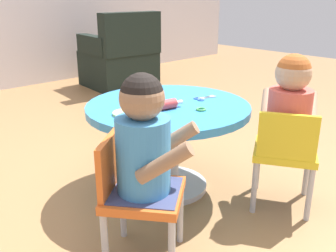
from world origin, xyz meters
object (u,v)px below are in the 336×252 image
object	(u,v)px
child_chair_left	(136,192)
craft_scissors	(203,98)
craft_table	(168,125)
child_chair_right	(285,152)
seated_child_left	(144,140)
armchair_dark	(120,60)
rolling_pin	(163,105)
seated_child_right	(290,106)

from	to	relation	value
child_chair_left	craft_scissors	distance (m)	0.80
craft_table	craft_scissors	bearing A→B (deg)	-15.21
child_chair_right	child_chair_left	bearing A→B (deg)	165.83
seated_child_left	armchair_dark	distance (m)	3.09
craft_table	armchair_dark	world-z (taller)	armchair_dark
seated_child_left	rolling_pin	world-z (taller)	seated_child_left
rolling_pin	craft_scissors	xyz separation A→B (m)	(0.30, 0.00, -0.02)
rolling_pin	craft_table	bearing A→B (deg)	34.05
child_chair_right	rolling_pin	xyz separation A→B (m)	(-0.37, 0.49, 0.22)
child_chair_left	armchair_dark	size ratio (longest dim) A/B	0.63
craft_table	armchair_dark	distance (m)	2.50
child_chair_right	craft_table	bearing A→B (deg)	117.19
craft_table	seated_child_right	size ratio (longest dim) A/B	1.71
seated_child_left	armchair_dark	xyz separation A→B (m)	(1.76, 2.53, -0.22)
seated_child_right	child_chair_right	bearing A→B (deg)	-149.58
rolling_pin	seated_child_right	bearing A→B (deg)	-49.29
craft_table	child_chair_left	xyz separation A→B (m)	(-0.51, -0.35, -0.07)
craft_scissors	child_chair_left	bearing A→B (deg)	-157.93
child_chair_right	rolling_pin	world-z (taller)	rolling_pin
craft_table	child_chair_left	bearing A→B (deg)	-145.52
seated_child_left	seated_child_right	size ratio (longest dim) A/B	1.00
seated_child_left	craft_table	bearing A→B (deg)	38.19
child_chair_right	armchair_dark	bearing A→B (deg)	69.72
child_chair_left	craft_table	bearing A→B (deg)	34.48
craft_table	armchair_dark	size ratio (longest dim) A/B	1.03
seated_child_right	rolling_pin	size ratio (longest dim) A/B	2.22
craft_table	rolling_pin	world-z (taller)	rolling_pin
child_chair_left	seated_child_right	size ratio (longest dim) A/B	1.05
seated_child_left	child_chair_right	size ratio (longest dim) A/B	0.95
child_chair_left	seated_child_right	bearing A→B (deg)	-12.26
craft_table	rolling_pin	distance (m)	0.18
seated_child_right	rolling_pin	xyz separation A→B (m)	(-0.40, 0.47, -0.01)
seated_child_left	craft_scissors	world-z (taller)	seated_child_left
craft_table	rolling_pin	xyz separation A→B (m)	(-0.09, -0.06, 0.15)
child_chair_right	armchair_dark	xyz separation A→B (m)	(1.00, 2.70, 0.00)
child_chair_left	seated_child_left	distance (m)	0.23
seated_child_left	rolling_pin	size ratio (longest dim) A/B	2.22
child_chair_left	seated_child_right	distance (m)	0.87
child_chair_left	child_chair_right	size ratio (longest dim) A/B	1.00
craft_table	child_chair_left	size ratio (longest dim) A/B	1.63
seated_child_left	craft_scissors	xyz separation A→B (m)	(0.70, 0.32, -0.03)
seated_child_right	rolling_pin	distance (m)	0.62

